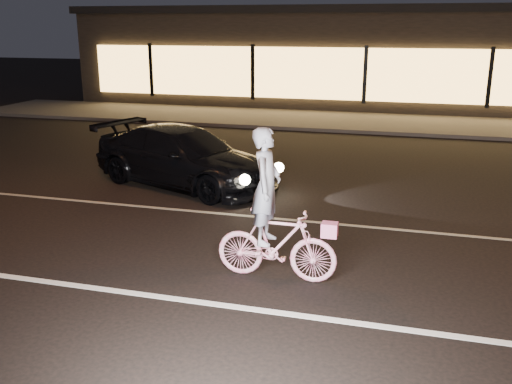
% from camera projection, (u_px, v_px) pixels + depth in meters
% --- Properties ---
extents(ground, '(90.00, 90.00, 0.00)m').
position_uv_depth(ground, '(272.00, 263.00, 8.69)').
color(ground, black).
rests_on(ground, ground).
extents(lane_stripe_near, '(60.00, 0.12, 0.01)m').
position_uv_depth(lane_stripe_near, '(243.00, 308.00, 7.30)').
color(lane_stripe_near, silver).
rests_on(lane_stripe_near, ground).
extents(lane_stripe_far, '(60.00, 0.10, 0.01)m').
position_uv_depth(lane_stripe_far, '(298.00, 221.00, 10.53)').
color(lane_stripe_far, gray).
rests_on(lane_stripe_far, ground).
extents(sidewalk, '(30.00, 4.00, 0.12)m').
position_uv_depth(sidewalk, '(358.00, 122.00, 20.68)').
color(sidewalk, '#383533').
rests_on(sidewalk, ground).
extents(storefront, '(25.40, 8.42, 4.20)m').
position_uv_depth(storefront, '(374.00, 55.00, 25.59)').
color(storefront, black).
rests_on(storefront, ground).
extents(cyclist, '(1.73, 0.60, 2.18)m').
position_uv_depth(cyclist, '(274.00, 227.00, 7.95)').
color(cyclist, '#EF4075').
rests_on(cyclist, ground).
extents(sedan, '(4.84, 3.25, 1.30)m').
position_uv_depth(sedan, '(184.00, 157.00, 12.67)').
color(sedan, black).
rests_on(sedan, ground).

